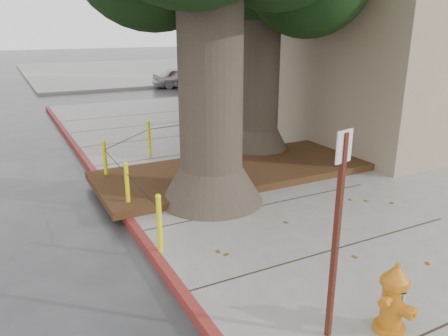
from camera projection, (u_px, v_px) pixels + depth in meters
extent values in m
plane|color=#28282B|center=(307.00, 266.00, 6.61)|extent=(140.00, 140.00, 0.00)
cube|color=slate|center=(433.00, 163.00, 11.32)|extent=(16.00, 26.00, 0.15)
cube|color=slate|center=(134.00, 71.00, 34.55)|extent=(16.00, 20.00, 0.15)
cube|color=maroon|center=(131.00, 224.00, 7.83)|extent=(0.14, 26.00, 0.16)
cube|color=black|center=(235.00, 171.00, 10.23)|extent=(6.40, 2.60, 0.16)
cube|color=silver|center=(269.00, 12.00, 34.16)|extent=(10.00, 10.00, 9.00)
cone|color=#4C3F33|center=(212.00, 184.00, 8.61)|extent=(2.04, 2.04, 0.70)
cylinder|color=#4C3F33|center=(211.00, 80.00, 7.98)|extent=(1.20, 1.20, 4.22)
cone|color=#4C3F33|center=(258.00, 140.00, 11.85)|extent=(1.77, 1.77, 0.70)
cylinder|color=#4C3F33|center=(259.00, 72.00, 11.29)|extent=(1.04, 1.04, 3.84)
cylinder|color=yellow|center=(160.00, 224.00, 6.61)|extent=(0.08, 0.08, 0.90)
sphere|color=yellow|center=(158.00, 197.00, 6.47)|extent=(0.09, 0.09, 0.09)
cylinder|color=yellow|center=(127.00, 187.00, 8.13)|extent=(0.08, 0.08, 0.90)
sphere|color=yellow|center=(126.00, 164.00, 7.99)|extent=(0.09, 0.09, 0.09)
cylinder|color=yellow|center=(105.00, 162.00, 9.65)|extent=(0.08, 0.08, 0.90)
sphere|color=yellow|center=(104.00, 142.00, 9.51)|extent=(0.09, 0.09, 0.09)
cylinder|color=yellow|center=(149.00, 139.00, 11.57)|extent=(0.08, 0.08, 0.90)
sphere|color=yellow|center=(148.00, 123.00, 11.44)|extent=(0.09, 0.09, 0.09)
cylinder|color=yellow|center=(220.00, 129.00, 12.70)|extent=(0.08, 0.08, 0.90)
sphere|color=yellow|center=(220.00, 114.00, 12.56)|extent=(0.09, 0.09, 0.09)
cylinder|color=black|center=(141.00, 189.00, 7.29)|extent=(0.02, 1.80, 0.02)
cylinder|color=black|center=(114.00, 161.00, 8.81)|extent=(0.02, 1.80, 0.02)
cylinder|color=black|center=(129.00, 139.00, 10.53)|extent=(1.51, 1.51, 0.02)
cylinder|color=black|center=(186.00, 124.00, 12.06)|extent=(2.20, 0.22, 0.02)
cylinder|color=orange|center=(389.00, 327.00, 4.99)|extent=(0.45, 0.45, 0.07)
cylinder|color=orange|center=(392.00, 305.00, 4.89)|extent=(0.31, 0.31, 0.56)
cylinder|color=orange|center=(395.00, 282.00, 4.80)|extent=(0.40, 0.40, 0.08)
cone|color=orange|center=(396.00, 274.00, 4.77)|extent=(0.38, 0.38, 0.16)
cylinder|color=orange|center=(397.00, 266.00, 4.74)|extent=(0.08, 0.08, 0.06)
cylinder|color=orange|center=(387.00, 300.00, 4.76)|extent=(0.18, 0.14, 0.10)
cylinder|color=orange|center=(399.00, 289.00, 4.95)|extent=(0.18, 0.14, 0.10)
cylinder|color=orange|center=(404.00, 310.00, 4.80)|extent=(0.18, 0.19, 0.15)
cube|color=#5999D8|center=(405.00, 298.00, 4.76)|extent=(0.08, 0.03, 0.08)
cube|color=#471911|center=(336.00, 242.00, 4.55)|extent=(0.07, 0.07, 2.34)
cube|color=silver|center=(344.00, 147.00, 4.23)|extent=(0.23, 0.07, 0.33)
imported|color=#B4B5BA|center=(182.00, 77.00, 25.69)|extent=(3.51, 1.70, 1.15)
imported|color=maroon|center=(215.00, 76.00, 25.25)|extent=(4.28, 1.78, 1.38)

